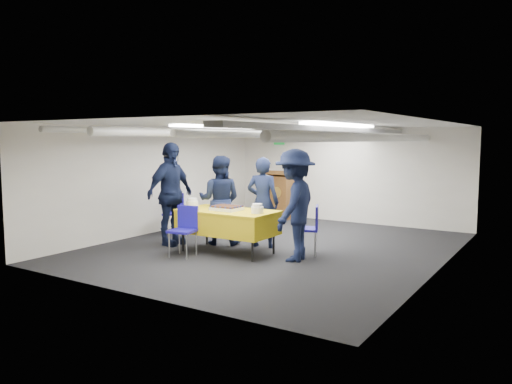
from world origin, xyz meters
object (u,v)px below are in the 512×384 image
Objects in this scene: chair_left at (174,209)px; sailor_d at (295,205)px; sailor_a at (263,202)px; sheet_cake at (227,208)px; chair_near at (185,225)px; serving_table at (228,222)px; chair_right at (311,225)px; sailor_b at (220,200)px; podium at (281,195)px; sailor_c at (170,194)px.

sailor_d reaches higher than chair_left.
sailor_a reaches higher than chair_left.
sheet_cake is 0.79m from chair_near.
serving_table is 3.41× the size of sheet_cake.
sailor_a is (-1.04, 0.08, 0.32)m from chair_right.
chair_right and chair_left have the same top height.
sailor_b reaches higher than serving_table.
sailor_a reaches higher than chair_near.
sailor_a is (0.77, 1.33, 0.32)m from chair_near.
chair_near is 0.51× the size of sailor_b.
sailor_a is 0.91× the size of sailor_d.
podium is 3.44m from sailor_a.
sailor_b reaches higher than chair_right.
chair_left is (-2.04, 0.86, -0.03)m from serving_table.
podium is 4.03m from chair_right.
sailor_c is (-1.32, -0.04, 0.43)m from serving_table.
sheet_cake is 1.33m from sailor_c.
chair_near is 2.21m from chair_right.
chair_right reaches higher than serving_table.
sailor_d is (3.33, -0.73, 0.41)m from chair_left.
serving_table is 0.85m from sailor_a.
podium is 0.63× the size of sailor_c.
chair_right is 0.51× the size of sailor_b.
sailor_b is at bearing -80.68° from podium.
sheet_cake is 4.08m from podium.
serving_table is 2.00× the size of chair_right.
sheet_cake is 0.59× the size of chair_left.
podium is at bearing -2.51° from sailor_c.
podium is (-1.12, 3.92, -0.20)m from sheet_cake.
sailor_b is (1.48, -0.35, 0.33)m from chair_left.
chair_left reaches higher than serving_table.
sailor_a is at bearing 69.43° from serving_table.
sailor_c reaches higher than sailor_d.
sailor_d is at bearing -85.82° from sailor_c.
sheet_cake is at bearing -151.78° from chair_right.
chair_right is at bearing 167.68° from sailor_d.
chair_near is 0.46× the size of sailor_d.
sailor_a is at bearing 59.89° from chair_near.
sailor_c is at bearing -164.95° from chair_right.
sheet_cake is 0.27× the size of sailor_d.
chair_near is (-0.50, -0.55, -0.28)m from sheet_cake.
sailor_b is at bearing -53.41° from sailor_c.
chair_left is 2.35m from sailor_a.
sailor_d reaches higher than sailor_b.
chair_left reaches higher than sheet_cake.
chair_left is 0.44× the size of sailor_c.
podium is at bearing 105.93° from sheet_cake.
sheet_cake is 0.30× the size of sailor_a.
sailor_a is 0.86× the size of sailor_c.
chair_left is at bearing 156.36° from sheet_cake.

